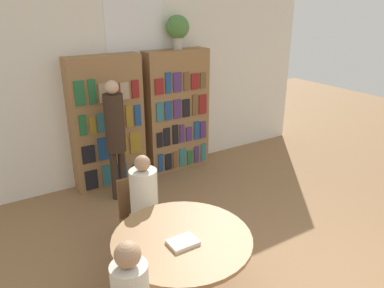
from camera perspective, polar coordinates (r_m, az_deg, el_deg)
The scene contains 9 objects.
wall_back at distance 5.83m, azimuth -8.43°, elevation 9.69°, with size 6.40×0.07×3.00m.
bookshelf_left at distance 5.58m, azimuth -12.78°, elevation 3.12°, with size 1.05×0.34×1.93m.
bookshelf_right at distance 6.04m, azimuth -2.33°, elevation 5.02°, with size 1.05×0.34×1.93m.
flower_vase at distance 5.84m, azimuth -2.20°, elevation 17.21°, with size 0.35×0.35×0.50m.
reading_table at distance 3.37m, azimuth -1.52°, elevation -15.71°, with size 1.21×1.21×0.75m.
chair_left_side at distance 4.15m, azimuth -7.92°, elevation -10.35°, with size 0.41×0.41×0.88m.
seated_reader_left at distance 3.91m, azimuth -7.04°, elevation -9.00°, with size 0.29×0.39×1.21m.
librarian_standing at distance 5.10m, azimuth -11.64°, elevation 2.05°, with size 0.26×0.53×1.69m.
open_book_on_table at distance 3.21m, azimuth -1.39°, elevation -14.74°, with size 0.24×0.18×0.03m.
Camera 1 is at (-2.30, -1.38, 2.64)m, focal length 35.00 mm.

